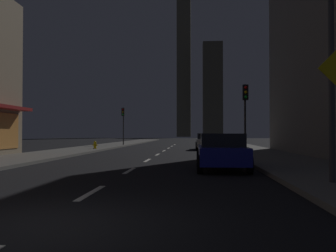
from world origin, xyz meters
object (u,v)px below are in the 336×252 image
Objects in this scene: traffic_light_near_right at (245,104)px; street_lamp_right at (300,1)px; car_parked_far at (207,141)px; car_parked_near at (222,151)px; fire_hydrant_far_left at (95,145)px; traffic_light_far_left at (123,118)px.

traffic_light_near_right is 11.48m from street_lamp_right.
traffic_light_near_right is (1.90, -10.79, 2.45)m from car_parked_far.
car_parked_near is at bearing 111.71° from street_lamp_right.
traffic_light_near_right is at bearing -36.86° from fire_hydrant_far_left.
car_parked_near is 0.64× the size of street_lamp_right.
traffic_light_far_left is at bearing 87.70° from fire_hydrant_far_left.
fire_hydrant_far_left is 10.32m from traffic_light_far_left.
street_lamp_right is at bearing -68.29° from car_parked_near.
car_parked_near is 6.48× the size of fire_hydrant_far_left.
car_parked_near is 6.47m from street_lamp_right.
traffic_light_far_left is (-11.00, 18.49, 0.00)m from traffic_light_near_right.
traffic_light_far_left reaches higher than car_parked_near.
car_parked_near is 18.09m from fire_hydrant_far_left.
car_parked_far is 1.01× the size of traffic_light_far_left.
traffic_light_far_left is (-9.10, 25.34, 2.45)m from car_parked_near.
traffic_light_far_left is 31.79m from street_lamp_right.
traffic_light_far_left is 0.64× the size of street_lamp_right.
street_lamp_right is at bearing -69.95° from traffic_light_far_left.
traffic_light_far_left reaches higher than fire_hydrant_far_left.
traffic_light_far_left is at bearing 109.75° from car_parked_near.
car_parked_far is 22.60m from street_lamp_right.
traffic_light_near_right is 0.64× the size of street_lamp_right.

